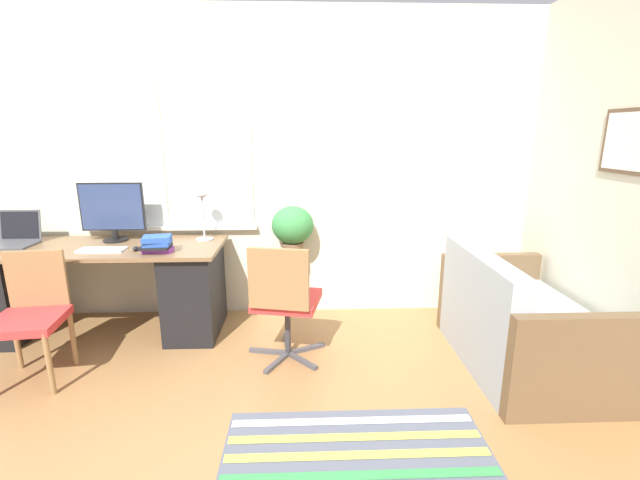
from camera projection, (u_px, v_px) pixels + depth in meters
ground_plane at (215, 351)px, 3.36m from camera, size 14.00×14.00×0.00m
wall_back_with_window at (222, 169)px, 3.81m from camera, size 9.00×0.12×2.70m
wall_right_with_picture at (589, 177)px, 3.13m from camera, size 0.08×9.00×2.70m
desk at (102, 287)px, 3.57m from camera, size 2.02×0.73×0.77m
laptop at (15, 238)px, 3.52m from camera, size 0.34×0.30×0.27m
monitor at (112, 211)px, 3.60m from camera, size 0.53×0.20×0.50m
keyboard at (102, 250)px, 3.34m from camera, size 0.35×0.14×0.02m
mouse at (136, 249)px, 3.35m from camera, size 0.04×0.07×0.04m
desk_lamp at (203, 209)px, 3.63m from camera, size 0.15×0.15×0.43m
book_stack at (157, 244)px, 3.28m from camera, size 0.23×0.19×0.13m
desk_chair_wooden at (30, 313)px, 2.91m from camera, size 0.48×0.48×0.87m
office_chair_swivel at (285, 300)px, 3.11m from camera, size 0.60×0.60×0.91m
couch_loveseat at (518, 327)px, 3.10m from camera, size 0.83×1.34×0.85m
plant_stand at (293, 265)px, 3.88m from camera, size 0.20×0.20×0.60m
potted_plant at (293, 227)px, 3.79m from camera, size 0.37×0.37×0.44m
floor_rug_striped at (358, 455)px, 2.27m from camera, size 1.45×0.76×0.01m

